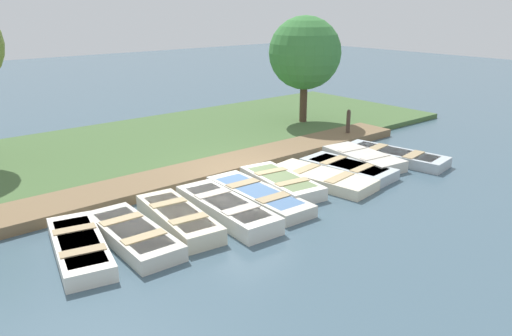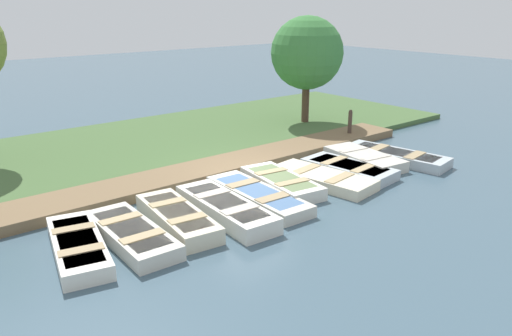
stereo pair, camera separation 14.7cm
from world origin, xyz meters
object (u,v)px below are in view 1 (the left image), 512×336
rowboat_4 (258,195)px  rowboat_3 (226,208)px  rowboat_5 (281,182)px  rowboat_0 (79,247)px  mooring_post_far (348,125)px  park_tree_left (305,53)px  rowboat_1 (133,235)px  rowboat_7 (348,168)px  rowboat_9 (394,156)px  rowboat_2 (178,218)px  rowboat_8 (363,158)px  rowboat_6 (322,178)px

rowboat_4 → rowboat_3: bearing=-75.4°
rowboat_3 → rowboat_5: (-0.58, 2.37, -0.02)m
rowboat_0 → mooring_post_far: bearing=114.7°
rowboat_3 → park_tree_left: size_ratio=0.74×
rowboat_1 → rowboat_5: (-0.39, 4.80, 0.01)m
rowboat_5 → rowboat_7: (0.34, 2.49, -0.02)m
rowboat_1 → rowboat_9: bearing=91.2°
rowboat_2 → rowboat_8: rowboat_2 is taller
rowboat_3 → rowboat_7: 4.87m
rowboat_9 → rowboat_8: bearing=-122.0°
rowboat_3 → rowboat_0: bearing=-92.7°
rowboat_4 → rowboat_8: rowboat_8 is taller
rowboat_0 → park_tree_left: size_ratio=0.68×
rowboat_7 → rowboat_9: size_ratio=0.84×
rowboat_1 → rowboat_3: bearing=87.1°
rowboat_2 → rowboat_1: bearing=-79.5°
rowboat_3 → rowboat_6: (-0.15, 3.60, -0.05)m
rowboat_0 → rowboat_2: 2.35m
rowboat_6 → rowboat_5: bearing=-118.1°
rowboat_9 → park_tree_left: bearing=158.7°
rowboat_9 → rowboat_2: bearing=-100.6°
rowboat_0 → rowboat_4: rowboat_0 is taller
rowboat_1 → rowboat_9: size_ratio=0.85×
rowboat_6 → mooring_post_far: mooring_post_far is taller
rowboat_6 → rowboat_8: bearing=91.1°
rowboat_0 → rowboat_4: size_ratio=0.88×
rowboat_1 → rowboat_9: 9.55m
rowboat_4 → mooring_post_far: (-2.63, 6.73, 0.44)m
rowboat_4 → rowboat_7: 3.61m
rowboat_5 → rowboat_6: rowboat_5 is taller
rowboat_2 → rowboat_4: 2.46m
rowboat_3 → rowboat_7: size_ratio=1.12×
rowboat_9 → rowboat_5: bearing=-105.0°
rowboat_1 → rowboat_5: bearing=96.2°
rowboat_5 → rowboat_9: (0.45, 4.75, -0.02)m
rowboat_7 → rowboat_3: bearing=-94.0°
rowboat_0 → park_tree_left: bearing=126.3°
rowboat_0 → park_tree_left: 13.26m
rowboat_1 → rowboat_7: size_ratio=1.01×
rowboat_1 → rowboat_3: 2.44m
rowboat_8 → rowboat_9: (0.45, 1.09, -0.02)m
rowboat_9 → mooring_post_far: mooring_post_far is taller
rowboat_3 → rowboat_1: bearing=-91.1°
rowboat_6 → rowboat_7: bearing=85.0°
rowboat_1 → park_tree_left: 12.34m
mooring_post_far → rowboat_0: bearing=-77.6°
rowboat_0 → rowboat_2: rowboat_2 is taller
rowboat_3 → park_tree_left: 10.40m
rowboat_6 → rowboat_9: bearing=80.7°
rowboat_0 → rowboat_7: bearing=101.3°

